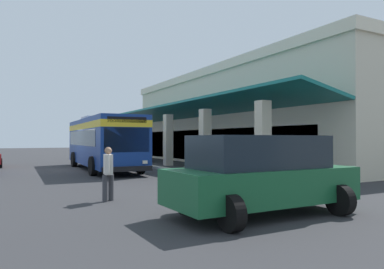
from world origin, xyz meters
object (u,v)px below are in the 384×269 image
transit_bus (103,140)px  pedestrian (108,171)px  parked_suv_green (261,174)px  potted_palm (135,153)px

transit_bus → pedestrian: size_ratio=6.89×
parked_suv_green → potted_palm: bearing=168.2°
pedestrian → potted_palm: 21.14m
pedestrian → potted_palm: bearing=158.6°
parked_suv_green → potted_palm: size_ratio=1.76×
parked_suv_green → transit_bus: bearing=-179.7°
transit_bus → pedestrian: (11.49, -2.74, -0.94)m
parked_suv_green → potted_palm: potted_palm is taller
parked_suv_green → pedestrian: 4.71m
parked_suv_green → pedestrian: parked_suv_green is taller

